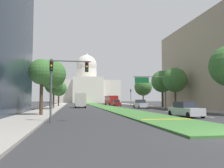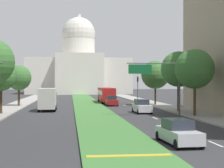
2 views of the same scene
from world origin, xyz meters
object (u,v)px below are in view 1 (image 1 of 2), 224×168
object	(u,v)px
box_truck_delivery	(80,100)
city_bus	(111,100)
street_tree_left_distant	(59,88)
traffic_light_near_left	(62,76)
street_tree_right_mid	(175,80)
street_tree_left_far	(54,85)
sedan_midblock	(140,104)
capitol_building	(86,87)
overhead_guide_sign	(153,85)
street_tree_right_distant	(143,87)
street_tree_left_near	(42,72)
sedan_distant	(116,103)
street_tree_left_mid	(51,74)
sedan_lead_stopped	(185,110)
street_tree_right_far	(162,82)
traffic_light_far_right	(131,95)

from	to	relation	value
box_truck_delivery	city_bus	world-z (taller)	box_truck_delivery
street_tree_left_distant	traffic_light_near_left	bearing A→B (deg)	-86.48
street_tree_right_mid	street_tree_left_far	bearing A→B (deg)	166.32
street_tree_left_distant	city_bus	size ratio (longest dim) A/B	0.62
sedan_midblock	street_tree_left_distant	bearing A→B (deg)	140.10
capitol_building	overhead_guide_sign	distance (m)	91.69
overhead_guide_sign	street_tree_right_distant	distance (m)	20.29
street_tree_right_distant	street_tree_left_near	bearing A→B (deg)	-122.96
overhead_guide_sign	sedan_distant	bearing A→B (deg)	100.00
street_tree_left_distant	sedan_midblock	distance (m)	23.59
street_tree_left_mid	street_tree_right_distant	bearing A→B (deg)	41.98
sedan_distant	sedan_midblock	bearing A→B (deg)	-81.36
capitol_building	sedan_lead_stopped	world-z (taller)	capitol_building
street_tree_right_far	box_truck_delivery	size ratio (longest dim) A/B	1.28
traffic_light_far_right	overhead_guide_sign	world-z (taller)	overhead_guide_sign
street_tree_left_far	city_bus	size ratio (longest dim) A/B	0.59
sedan_distant	city_bus	distance (m)	8.57
traffic_light_far_right	box_truck_delivery	bearing A→B (deg)	-133.58
street_tree_right_distant	sedan_midblock	world-z (taller)	street_tree_right_distant
street_tree_right_far	sedan_midblock	bearing A→B (deg)	-175.14
box_truck_delivery	traffic_light_far_right	bearing A→B (deg)	46.42
traffic_light_near_left	traffic_light_far_right	size ratio (longest dim) A/B	1.00
overhead_guide_sign	sedan_midblock	size ratio (longest dim) A/B	1.39
overhead_guide_sign	street_tree_left_far	size ratio (longest dim) A/B	1.00
street_tree_left_mid	capitol_building	bearing A→B (deg)	82.77
sedan_distant	street_tree_left_mid	bearing A→B (deg)	-126.46
street_tree_right_mid	traffic_light_far_right	bearing A→B (deg)	93.27
city_bus	street_tree_left_near	bearing A→B (deg)	-109.15
overhead_guide_sign	street_tree_right_far	bearing A→B (deg)	52.73
street_tree_left_distant	city_bus	distance (m)	18.13
street_tree_left_near	overhead_guide_sign	bearing A→B (deg)	39.82
box_truck_delivery	sedan_distant	bearing A→B (deg)	45.53
street_tree_left_mid	street_tree_left_far	world-z (taller)	street_tree_left_mid
city_bus	street_tree_right_mid	bearing A→B (deg)	-76.07
traffic_light_far_right	street_tree_left_near	distance (m)	47.35
capitol_building	box_truck_delivery	bearing A→B (deg)	-94.37
street_tree_right_mid	sedan_lead_stopped	world-z (taller)	street_tree_right_mid
capitol_building	street_tree_right_far	distance (m)	86.95
capitol_building	city_bus	size ratio (longest dim) A/B	3.27
overhead_guide_sign	sedan_lead_stopped	bearing A→B (deg)	-100.29
street_tree_right_distant	sedan_distant	bearing A→B (deg)	178.61
traffic_light_near_left	street_tree_left_near	distance (m)	8.25
traffic_light_far_right	sedan_distant	size ratio (longest dim) A/B	1.14
street_tree_left_far	city_bus	bearing A→B (deg)	57.33
traffic_light_far_right	sedan_lead_stopped	xyz separation A→B (m)	(-5.84, -46.09, -2.55)
traffic_light_far_right	street_tree_left_near	size ratio (longest dim) A/B	0.80
capitol_building	street_tree_left_distant	distance (m)	72.70
overhead_guide_sign	street_tree_left_mid	xyz separation A→B (m)	(-19.21, -1.18, 1.60)
city_bus	capitol_building	bearing A→B (deg)	93.58
capitol_building	street_tree_right_distant	xyz separation A→B (m)	(11.64, -71.45, -3.41)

